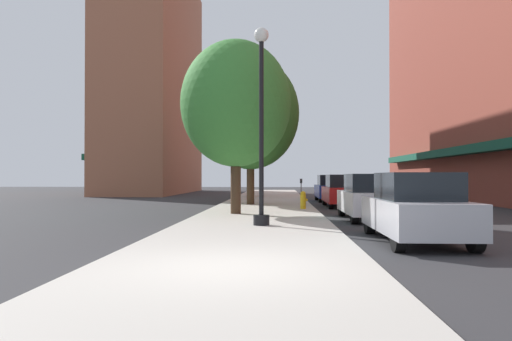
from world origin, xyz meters
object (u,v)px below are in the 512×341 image
(tree_near, at_px, (251,114))
(car_silver, at_px, (415,208))
(car_red, at_px, (343,191))
(lamppost, at_px, (261,122))
(tree_mid, at_px, (251,123))
(car_blue, at_px, (331,188))
(parking_meter_near, at_px, (301,187))
(car_white, at_px, (369,197))
(fire_hydrant, at_px, (303,200))
(tree_far, at_px, (236,104))

(tree_near, distance_m, car_silver, 14.74)
(car_red, bearing_deg, lamppost, -108.83)
(tree_mid, distance_m, car_blue, 7.74)
(tree_near, bearing_deg, car_silver, -70.42)
(parking_meter_near, distance_m, car_red, 4.44)
(car_silver, xyz_separation_m, car_blue, (0.00, 18.86, 0.00))
(car_silver, relative_size, car_blue, 1.00)
(car_white, distance_m, car_red, 7.31)
(tree_mid, xyz_separation_m, car_silver, (5.29, -22.27, -4.51))
(parking_meter_near, relative_size, car_silver, 0.30)
(parking_meter_near, distance_m, car_white, 11.47)
(car_blue, bearing_deg, fire_hydrant, -105.85)
(lamppost, bearing_deg, fire_hydrant, 77.67)
(car_red, distance_m, car_blue, 5.68)
(car_red, xyz_separation_m, car_blue, (0.00, 5.68, 0.00))
(parking_meter_near, xyz_separation_m, car_white, (1.95, -11.30, -0.14))
(fire_hydrant, distance_m, car_blue, 9.19)
(tree_near, bearing_deg, car_red, -2.06)
(lamppost, relative_size, tree_far, 0.87)
(parking_meter_near, relative_size, car_white, 0.30)
(tree_near, relative_size, car_blue, 1.78)
(parking_meter_near, relative_size, car_red, 0.30)
(tree_mid, bearing_deg, lamppost, -85.59)
(car_silver, relative_size, car_white, 1.00)
(parking_meter_near, xyz_separation_m, car_blue, (1.95, 1.69, -0.14))
(tree_near, xyz_separation_m, car_silver, (4.75, -13.35, -4.04))
(fire_hydrant, relative_size, car_red, 0.18)
(tree_far, bearing_deg, car_blue, 67.29)
(fire_hydrant, height_order, car_white, car_white)
(tree_near, xyz_separation_m, car_blue, (4.75, 5.50, -4.04))
(car_silver, bearing_deg, tree_mid, 101.32)
(tree_mid, height_order, car_white, tree_mid)
(lamppost, xyz_separation_m, tree_far, (-1.17, 4.39, 1.20))
(fire_hydrant, distance_m, car_red, 3.92)
(car_silver, distance_m, car_red, 13.18)
(car_white, bearing_deg, tree_near, 122.39)
(tree_near, relative_size, car_red, 1.78)
(car_red, bearing_deg, tree_mid, 121.09)
(fire_hydrant, distance_m, car_silver, 10.18)
(lamppost, xyz_separation_m, car_blue, (3.78, 16.20, -2.39))
(car_silver, bearing_deg, car_red, 87.97)
(lamppost, relative_size, car_blue, 1.37)
(lamppost, height_order, car_white, lamppost)
(car_red, bearing_deg, car_blue, 90.90)
(car_red, bearing_deg, car_silver, -89.10)
(tree_near, bearing_deg, tree_mid, 93.45)
(car_silver, bearing_deg, tree_near, 107.55)
(parking_meter_near, bearing_deg, car_silver, -83.52)
(parking_meter_near, xyz_separation_m, car_silver, (1.95, -17.17, -0.14))
(fire_hydrant, xyz_separation_m, car_red, (2.18, 3.24, 0.29))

